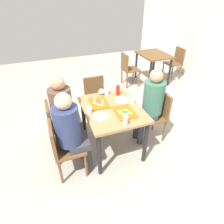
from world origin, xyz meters
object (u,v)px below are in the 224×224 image
object	(u,v)px
chair_near_left	(57,124)
chair_near_right	(62,146)
chair_left_end	(96,96)
chair_far_side	(157,113)
main_table	(112,114)
background_chair_near	(128,67)
condiment_bottle	(118,90)
background_chair_far	(176,61)
tray_red_far	(125,112)
foil_bundle	(101,92)
pizza_slice_a	(98,101)
paper_plate_center	(122,100)
soda_can	(126,121)
person_in_brown_jacket	(71,129)
handbag	(57,129)
pizza_slice_b	(125,112)
paper_plate_near_edge	(101,116)
person_far_side	(151,101)
plastic_cup_c	(107,92)
background_table	(153,59)
plastic_cup_b	(89,110)
tray_red_near	(99,103)
plastic_cup_a	(133,100)
person_in_red	(65,109)

from	to	relation	value
chair_near_left	chair_near_right	size ratio (longest dim) A/B	1.00
chair_left_end	chair_far_side	bearing A→B (deg)	41.38
main_table	background_chair_near	bearing A→B (deg)	149.89
condiment_bottle	background_chair_far	xyz separation A→B (m)	(-1.73, 2.44, -0.35)
chair_near_right	tray_red_far	xyz separation A→B (m)	(-0.08, 0.91, 0.28)
foil_bundle	pizza_slice_a	bearing A→B (deg)	-27.88
paper_plate_center	soda_can	bearing A→B (deg)	-19.00
person_in_brown_jacket	handbag	bearing A→B (deg)	-169.73
pizza_slice_b	tray_red_far	bearing A→B (deg)	148.93
chair_near_right	paper_plate_near_edge	world-z (taller)	chair_near_right
paper_plate_center	background_chair_near	world-z (taller)	background_chair_near
person_far_side	plastic_cup_c	size ratio (longest dim) A/B	12.60
main_table	background_table	bearing A→B (deg)	136.93
chair_far_side	tray_red_far	size ratio (longest dim) A/B	2.36
background_chair_near	paper_plate_center	bearing A→B (deg)	-27.01
plastic_cup_c	tray_red_far	bearing A→B (deg)	5.90
person_far_side	soda_can	bearing A→B (deg)	-55.31
chair_near_right	background_chair_far	world-z (taller)	same
person_far_side	foil_bundle	xyz separation A→B (m)	(-0.44, -0.67, 0.08)
plastic_cup_b	plastic_cup_c	distance (m)	0.60
tray_red_far	plastic_cup_b	size ratio (longest dim) A/B	3.60
chair_near_left	chair_left_end	size ratio (longest dim) A/B	1.00
background_table	background_chair_near	size ratio (longest dim) A/B	1.06
tray_red_near	paper_plate_near_edge	xyz separation A→B (m)	(0.33, -0.08, -0.00)
chair_left_end	condiment_bottle	distance (m)	0.70
chair_left_end	condiment_bottle	size ratio (longest dim) A/B	5.31
main_table	paper_plate_near_edge	xyz separation A→B (m)	(0.15, -0.22, 0.12)
person_in_brown_jacket	person_far_side	distance (m)	1.32
plastic_cup_b	paper_plate_near_edge	bearing A→B (deg)	43.55
paper_plate_near_edge	tray_red_near	bearing A→B (deg)	166.30
plastic_cup_c	soda_can	distance (m)	0.85
person_far_side	paper_plate_center	xyz separation A→B (m)	(-0.15, -0.43, 0.03)
chair_left_end	plastic_cup_b	size ratio (longest dim) A/B	8.50
chair_near_left	plastic_cup_b	size ratio (longest dim) A/B	8.50
chair_near_left	main_table	bearing A→B (deg)	72.02
plastic_cup_a	plastic_cup_c	xyz separation A→B (m)	(-0.38, -0.28, 0.00)
plastic_cup_b	foil_bundle	xyz separation A→B (m)	(-0.46, 0.32, 0.00)
background_chair_far	handbag	bearing A→B (deg)	-67.17
handbag	soda_can	bearing A→B (deg)	38.42
person_in_red	pizza_slice_b	distance (m)	0.89
person_in_red	background_chair_far	world-z (taller)	person_in_red
pizza_slice_a	soda_can	xyz separation A→B (m)	(0.64, 0.17, 0.04)
pizza_slice_a	pizza_slice_b	world-z (taller)	same
background_table	background_chair_near	world-z (taller)	background_chair_near
main_table	person_far_side	xyz separation A→B (m)	(-0.00, 0.65, 0.09)
chair_far_side	plastic_cup_c	distance (m)	0.90
plastic_cup_a	main_table	bearing A→B (deg)	-85.75
person_in_red	person_in_brown_jacket	world-z (taller)	same
main_table	person_in_brown_jacket	xyz separation A→B (m)	(0.26, -0.65, 0.09)
background_table	paper_plate_near_edge	bearing A→B (deg)	-44.14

